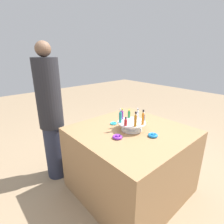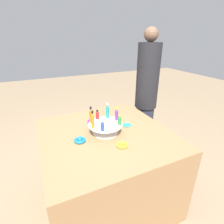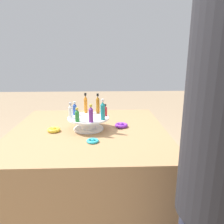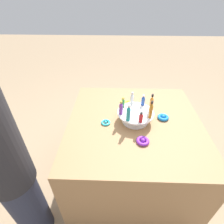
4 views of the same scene
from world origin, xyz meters
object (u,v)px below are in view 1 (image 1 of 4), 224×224
at_px(display_stand, 132,125).
at_px(bottle_blue, 143,117).
at_px(bottle_orange, 143,118).
at_px(bottle_clear, 138,114).
at_px(ribbon_bow_blue, 153,135).
at_px(person_figure, 51,115).
at_px(bottle_red, 126,122).
at_px(ribbon_bow_purple, 117,137).
at_px(ribbon_bow_teal, 113,123).
at_px(ribbon_bow_gold, 143,122).
at_px(bottle_amber, 135,120).
at_px(bottle_teal, 120,116).
at_px(bottle_purple, 122,114).
at_px(bottle_green, 129,114).

bearing_deg(display_stand, bottle_blue, -122.64).
distance_m(bottle_orange, bottle_clear, 0.17).
bearing_deg(ribbon_bow_blue, person_figure, 28.71).
xyz_separation_m(bottle_red, ribbon_bow_purple, (-0.01, 0.12, -0.12)).
xyz_separation_m(display_stand, ribbon_bow_teal, (0.24, 0.04, -0.05)).
xyz_separation_m(display_stand, bottle_orange, (-0.12, -0.03, 0.11)).
distance_m(bottle_red, ribbon_bow_gold, 0.38).
height_order(bottle_red, bottle_amber, bottle_amber).
distance_m(bottle_amber, ribbon_bow_gold, 0.36).
bearing_deg(bottle_red, ribbon_bow_purple, 96.26).
bearing_deg(bottle_teal, bottle_amber, -167.64).
distance_m(ribbon_bow_teal, ribbon_bow_blue, 0.48).
xyz_separation_m(display_stand, bottle_red, (-0.03, 0.12, 0.08)).
relative_size(bottle_orange, bottle_clear, 1.35).
relative_size(bottle_teal, person_figure, 0.09).
bearing_deg(bottle_amber, ribbon_bow_blue, -142.45).
xyz_separation_m(bottle_amber, person_figure, (0.88, 0.45, -0.08)).
relative_size(display_stand, bottle_orange, 1.94).
height_order(bottle_blue, bottle_purple, bottle_purple).
relative_size(bottle_red, bottle_orange, 0.57).
bearing_deg(bottle_purple, ribbon_bow_teal, 6.26).
distance_m(bottle_amber, bottle_teal, 0.17).
bearing_deg(bottle_teal, ribbon_bow_blue, -155.05).
height_order(display_stand, bottle_purple, bottle_purple).
relative_size(ribbon_bow_gold, ribbon_bow_teal, 1.18).
relative_size(bottle_orange, bottle_teal, 1.06).
relative_size(ribbon_bow_teal, ribbon_bow_blue, 0.81).
height_order(bottle_amber, person_figure, person_figure).
xyz_separation_m(bottle_amber, bottle_purple, (0.22, -0.04, -0.01)).
xyz_separation_m(bottle_clear, bottle_green, (0.08, 0.05, -0.01)).
xyz_separation_m(display_stand, ribbon_bow_blue, (-0.24, -0.04, -0.04)).
relative_size(bottle_clear, bottle_teal, 0.79).
distance_m(bottle_red, ribbon_bow_teal, 0.30).
bearing_deg(bottle_teal, bottle_green, -77.64).
xyz_separation_m(bottle_teal, ribbon_bow_purple, (-0.10, 0.14, -0.14)).
height_order(bottle_orange, ribbon_bow_purple, bottle_orange).
height_order(bottle_blue, ribbon_bow_teal, bottle_blue).
bearing_deg(ribbon_bow_gold, person_figure, 45.51).
relative_size(display_stand, bottle_amber, 1.96).
bearing_deg(bottle_red, bottle_purple, -32.64).
relative_size(bottle_blue, ribbon_bow_purple, 1.03).
bearing_deg(ribbon_bow_purple, ribbon_bow_teal, -35.68).
bearing_deg(ribbon_bow_blue, bottle_green, -4.42).
distance_m(bottle_blue, bottle_green, 0.17).
xyz_separation_m(bottle_blue, ribbon_bow_teal, (0.30, 0.14, -0.13)).
bearing_deg(bottle_blue, bottle_red, 79.86).
height_order(bottle_purple, person_figure, person_figure).
bearing_deg(ribbon_bow_teal, bottle_green, -142.45).
bearing_deg(bottle_blue, bottle_amber, 102.36).
distance_m(bottle_purple, bottle_teal, 0.09).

